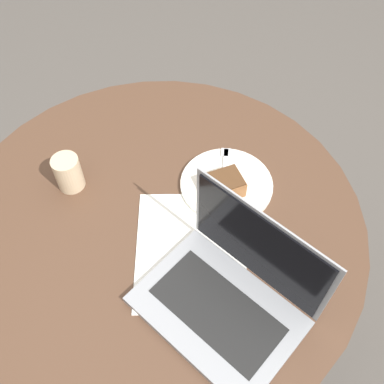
{
  "coord_description": "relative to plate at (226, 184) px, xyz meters",
  "views": [
    {
      "loc": [
        -0.6,
        0.11,
        1.63
      ],
      "look_at": [
        0.02,
        -0.1,
        0.75
      ],
      "focal_mm": 42.0,
      "sensor_mm": 36.0,
      "label": 1
    }
  ],
  "objects": [
    {
      "name": "fork",
      "position": [
        0.05,
        -0.01,
        0.01
      ],
      "size": [
        0.17,
        0.09,
        0.0
      ],
      "rotation": [
        0.0,
        0.0,
        5.87
      ],
      "color": "silver",
      "rests_on": "plate"
    },
    {
      "name": "ground_plane",
      "position": [
        -0.04,
        0.2,
        -0.72
      ],
      "size": [
        12.0,
        12.0,
        0.0
      ],
      "primitive_type": "plane",
      "color": "#4C4742"
    },
    {
      "name": "plate",
      "position": [
        0.0,
        0.0,
        0.0
      ],
      "size": [
        0.24,
        0.24,
        0.01
      ],
      "color": "silver",
      "rests_on": "dining_table"
    },
    {
      "name": "coffee_glass",
      "position": [
        0.13,
        0.37,
        0.04
      ],
      "size": [
        0.07,
        0.07,
        0.1
      ],
      "color": "#C6AD89",
      "rests_on": "dining_table"
    },
    {
      "name": "cake_slice",
      "position": [
        -0.02,
        0.02,
        0.03
      ],
      "size": [
        0.08,
        0.09,
        0.05
      ],
      "rotation": [
        0.0,
        0.0,
        1.63
      ],
      "color": "brown",
      "rests_on": "plate"
    },
    {
      "name": "paper_document",
      "position": [
        -0.15,
        0.15,
        -0.0
      ],
      "size": [
        0.38,
        0.34,
        0.0
      ],
      "rotation": [
        0.0,
        0.0,
        -0.31
      ],
      "color": "white",
      "rests_on": "dining_table"
    },
    {
      "name": "dining_table",
      "position": [
        -0.04,
        0.2,
        -0.18
      ],
      "size": [
        1.02,
        1.02,
        0.71
      ],
      "color": "#4C3323",
      "rests_on": "ground_plane"
    },
    {
      "name": "laptop",
      "position": [
        -0.29,
        0.11,
        0.04
      ],
      "size": [
        0.41,
        0.37,
        0.24
      ],
      "rotation": [
        0.0,
        0.0,
        6.79
      ],
      "color": "gray",
      "rests_on": "dining_table"
    }
  ]
}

